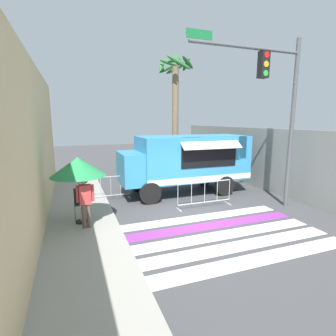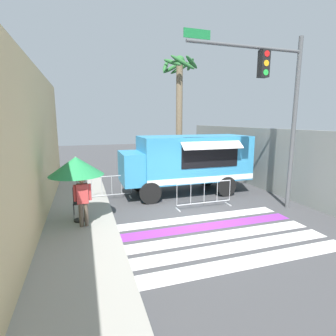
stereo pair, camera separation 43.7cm
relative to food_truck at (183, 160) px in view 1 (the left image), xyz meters
The scene contains 13 objects.
ground_plane 3.84m from the food_truck, 104.32° to the right, with size 60.00×60.00×0.00m, color #424244.
sidewalk_left 6.85m from the food_truck, 149.60° to the right, with size 4.40×16.00×0.14m.
building_left_facade 6.85m from the food_truck, 150.11° to the right, with size 0.25×16.00×5.15m.
concrete_wall_right 4.11m from the food_truck, ahead, with size 0.20×16.00×3.03m.
crosswalk_painted 5.00m from the food_truck, 100.50° to the right, with size 6.40×3.60×0.01m.
food_truck is the anchor object (origin of this frame).
traffic_signal_pole 4.71m from the food_truck, 54.28° to the right, with size 4.57×0.29×6.36m.
patio_umbrella 5.31m from the food_truck, 152.25° to the right, with size 1.72×1.72×2.15m.
folding_chair 5.11m from the food_truck, 157.21° to the right, with size 0.46×0.46×1.00m.
vendor_person 5.44m from the food_truck, 146.98° to the right, with size 0.53×0.21×1.61m.
barricade_front 2.38m from the food_truck, 89.81° to the right, with size 2.32×0.44×1.04m.
barricade_side 3.53m from the food_truck, behind, with size 1.73×0.44×1.04m.
palm_tree 5.45m from the food_truck, 73.13° to the left, with size 2.40×2.35×7.17m.
Camera 1 is at (-3.99, -7.63, 3.42)m, focal length 28.00 mm.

